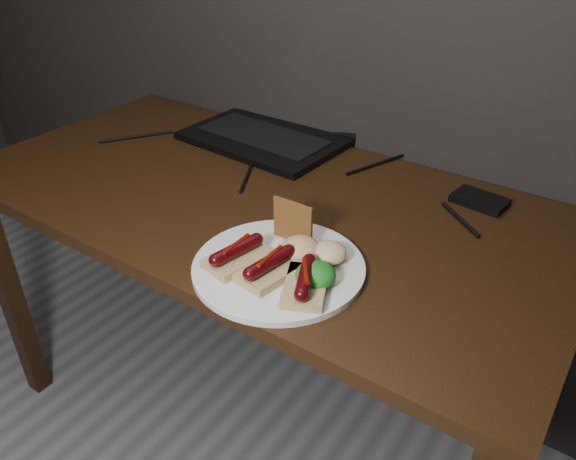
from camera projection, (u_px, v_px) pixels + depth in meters
The scene contains 12 objects.
desk at pixel (256, 227), 1.31m from camera, with size 1.40×0.70×0.75m.
laptop at pixel (278, 117), 1.53m from camera, with size 0.43×0.38×0.25m.
hard_drive at pixel (480, 200), 1.22m from camera, with size 0.11×0.07×0.02m, color black.
desk_cables at pixel (288, 167), 1.37m from camera, with size 1.00×0.43×0.01m.
plate at pixel (279, 267), 1.02m from camera, with size 0.31×0.31×0.01m, color silver.
bread_sausage_left at pixel (237, 255), 1.01m from camera, with size 0.09×0.13×0.04m.
bread_sausage_center at pixel (270, 268), 0.98m from camera, with size 0.09×0.12×0.04m.
bread_sausage_right at pixel (305, 282), 0.94m from camera, with size 0.11×0.13×0.04m.
crispbread at pixel (293, 222), 1.06m from camera, with size 0.09×0.01×0.09m, color #915E27.
salad_greens at pixel (316, 275), 0.95m from camera, with size 0.07×0.07×0.04m, color #115613.
salsa_mound at pixel (301, 248), 1.02m from camera, with size 0.07×0.07×0.04m, color #A93110.
coleslaw_mound at pixel (329, 253), 1.01m from camera, with size 0.06×0.06×0.04m, color beige.
Camera 1 is at (0.69, 0.50, 1.35)m, focal length 35.00 mm.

